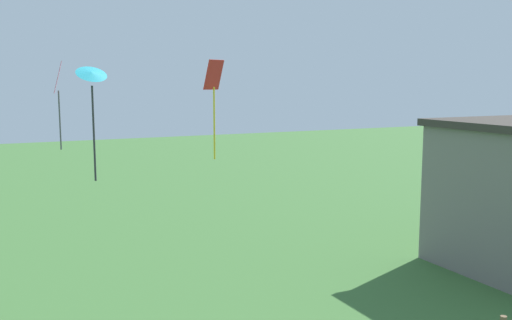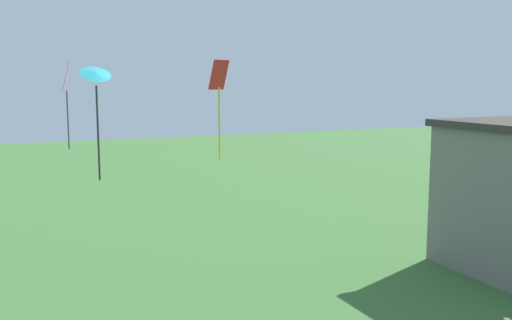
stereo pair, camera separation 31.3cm
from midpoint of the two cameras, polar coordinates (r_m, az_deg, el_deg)
The scene contains 3 objects.
kite_pink_diamond at distance 19.78m, azimuth -18.00°, elevation 6.95°, with size 0.39×0.80×2.88m.
kite_cyan_delta at distance 14.44m, azimuth -15.09°, elevation 7.47°, with size 0.82×0.76×2.84m.
kite_red_diamond at distance 16.46m, azimuth -3.17°, elevation 6.95°, with size 0.68×0.52×2.85m.
Camera 2 is at (-4.60, -1.85, 6.13)m, focal length 40.00 mm.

